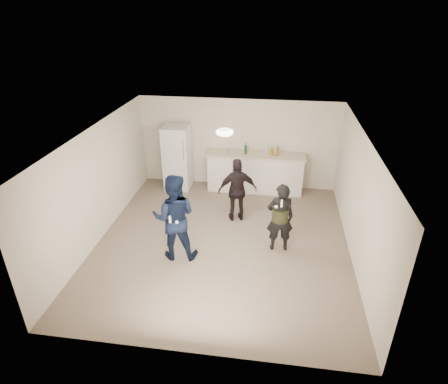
# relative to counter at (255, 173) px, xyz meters

# --- Properties ---
(floor) EXTENTS (6.00, 6.00, 0.00)m
(floor) POSITION_rel_counter_xyz_m (-0.52, -2.67, -0.53)
(floor) COLOR #6B5B4C
(floor) RESTS_ON ground
(ceiling) EXTENTS (6.00, 6.00, 0.00)m
(ceiling) POSITION_rel_counter_xyz_m (-0.52, -2.67, 1.98)
(ceiling) COLOR silver
(ceiling) RESTS_ON wall_back
(wall_back) EXTENTS (6.00, 0.00, 6.00)m
(wall_back) POSITION_rel_counter_xyz_m (-0.52, 0.33, 0.72)
(wall_back) COLOR beige
(wall_back) RESTS_ON floor
(wall_front) EXTENTS (6.00, 0.00, 6.00)m
(wall_front) POSITION_rel_counter_xyz_m (-0.52, -5.67, 0.72)
(wall_front) COLOR beige
(wall_front) RESTS_ON floor
(wall_left) EXTENTS (0.00, 6.00, 6.00)m
(wall_left) POSITION_rel_counter_xyz_m (-3.27, -2.67, 0.72)
(wall_left) COLOR beige
(wall_left) RESTS_ON floor
(wall_right) EXTENTS (0.00, 6.00, 6.00)m
(wall_right) POSITION_rel_counter_xyz_m (2.23, -2.67, 0.72)
(wall_right) COLOR beige
(wall_right) RESTS_ON floor
(counter) EXTENTS (2.60, 0.56, 1.05)m
(counter) POSITION_rel_counter_xyz_m (0.00, 0.00, 0.00)
(counter) COLOR silver
(counter) RESTS_ON floor
(counter_top) EXTENTS (2.68, 0.64, 0.04)m
(counter_top) POSITION_rel_counter_xyz_m (0.00, 0.00, 0.55)
(counter_top) COLOR beige
(counter_top) RESTS_ON counter
(fridge) EXTENTS (0.70, 0.70, 1.80)m
(fridge) POSITION_rel_counter_xyz_m (-2.18, -0.07, 0.38)
(fridge) COLOR white
(fridge) RESTS_ON floor
(fridge_handle) EXTENTS (0.02, 0.02, 0.60)m
(fridge_handle) POSITION_rel_counter_xyz_m (-1.90, -0.44, 0.78)
(fridge_handle) COLOR silver
(fridge_handle) RESTS_ON fridge
(ceiling_dome) EXTENTS (0.36, 0.36, 0.16)m
(ceiling_dome) POSITION_rel_counter_xyz_m (-0.52, -2.37, 1.93)
(ceiling_dome) COLOR white
(ceiling_dome) RESTS_ON ceiling
(shaker) EXTENTS (0.08, 0.08, 0.17)m
(shaker) POSITION_rel_counter_xyz_m (-0.74, -0.12, 0.65)
(shaker) COLOR silver
(shaker) RESTS_ON counter_top
(man) EXTENTS (0.98, 0.80, 1.85)m
(man) POSITION_rel_counter_xyz_m (-1.41, -3.29, 0.40)
(man) COLOR #0F2042
(man) RESTS_ON floor
(woman) EXTENTS (0.61, 0.45, 1.55)m
(woman) POSITION_rel_counter_xyz_m (0.70, -2.74, 0.25)
(woman) COLOR black
(woman) RESTS_ON floor
(camo_shorts) EXTENTS (0.34, 0.34, 0.28)m
(camo_shorts) POSITION_rel_counter_xyz_m (0.70, -2.74, 0.32)
(camo_shorts) COLOR #313719
(camo_shorts) RESTS_ON woman
(spectator) EXTENTS (1.00, 0.61, 1.58)m
(spectator) POSITION_rel_counter_xyz_m (-0.31, -1.65, 0.27)
(spectator) COLOR black
(spectator) RESTS_ON floor
(remote_man) EXTENTS (0.04, 0.04, 0.15)m
(remote_man) POSITION_rel_counter_xyz_m (-1.41, -3.57, 0.53)
(remote_man) COLOR white
(remote_man) RESTS_ON man
(nunchuk_man) EXTENTS (0.07, 0.07, 0.07)m
(nunchuk_man) POSITION_rel_counter_xyz_m (-1.29, -3.54, 0.45)
(nunchuk_man) COLOR white
(nunchuk_man) RESTS_ON man
(remote_woman) EXTENTS (0.04, 0.04, 0.15)m
(remote_woman) POSITION_rel_counter_xyz_m (0.70, -2.99, 0.72)
(remote_woman) COLOR white
(remote_woman) RESTS_ON woman
(nunchuk_woman) EXTENTS (0.07, 0.07, 0.07)m
(nunchuk_woman) POSITION_rel_counter_xyz_m (0.60, -2.96, 0.62)
(nunchuk_woman) COLOR white
(nunchuk_woman) RESTS_ON woman
(bottle_cluster) EXTENTS (0.93, 0.14, 0.24)m
(bottle_cluster) POSITION_rel_counter_xyz_m (0.25, -0.01, 0.67)
(bottle_cluster) COLOR olive
(bottle_cluster) RESTS_ON counter_top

